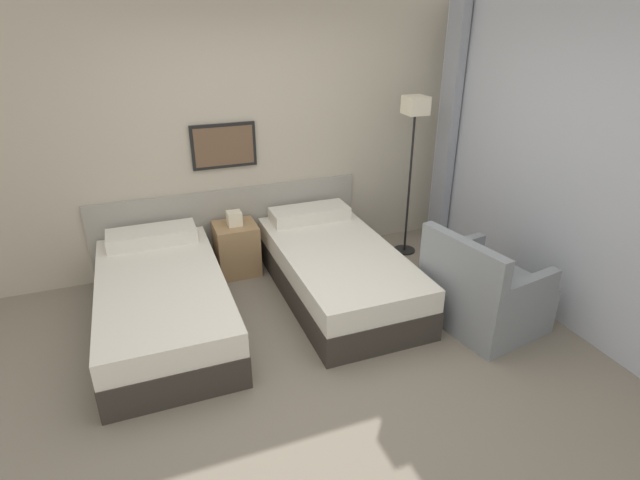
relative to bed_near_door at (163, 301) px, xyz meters
name	(u,v)px	position (x,y,z in m)	size (l,w,h in m)	color
ground_plane	(316,359)	(1.06, -0.89, -0.25)	(16.00, 16.00, 0.00)	slate
wall_headboard	(247,140)	(1.04, 1.06, 1.05)	(10.00, 0.10, 2.70)	#B7AD99
wall_window	(587,172)	(3.27, -1.07, 1.09)	(0.21, 4.42, 2.70)	white
bed_near_door	(163,301)	(0.00, 0.00, 0.00)	(1.02, 2.02, 0.60)	#332D28
bed_near_window	(336,270)	(1.60, 0.00, 0.00)	(1.02, 2.02, 0.60)	#332D28
nightstand	(237,248)	(0.80, 0.75, 0.03)	(0.42, 0.40, 0.67)	#9E7A51
floor_lamp	(414,128)	(2.67, 0.56, 1.15)	(0.24, 0.24, 1.72)	black
armchair	(482,294)	(2.57, -0.92, 0.04)	(0.91, 1.00, 0.86)	gray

